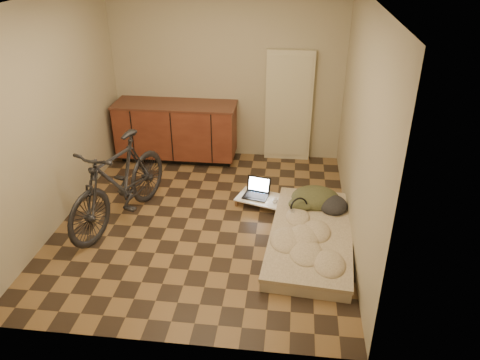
# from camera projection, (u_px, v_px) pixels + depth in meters

# --- Properties ---
(room_shell) EXTENTS (3.50, 4.00, 2.60)m
(room_shell) POSITION_uv_depth(u_px,v_px,m) (202.00, 122.00, 5.24)
(room_shell) COLOR brown
(room_shell) RESTS_ON ground
(cabinets) EXTENTS (1.84, 0.62, 0.91)m
(cabinets) POSITION_uv_depth(u_px,v_px,m) (177.00, 131.00, 7.20)
(cabinets) COLOR black
(cabinets) RESTS_ON ground
(appliance_panel) EXTENTS (0.70, 0.10, 1.70)m
(appliance_panel) POSITION_uv_depth(u_px,v_px,m) (289.00, 106.00, 7.06)
(appliance_panel) COLOR beige
(appliance_panel) RESTS_ON ground
(bicycle) EXTENTS (1.09, 1.92, 1.19)m
(bicycle) POSITION_uv_depth(u_px,v_px,m) (119.00, 178.00, 5.55)
(bicycle) COLOR black
(bicycle) RESTS_ON ground
(futon) EXTENTS (1.07, 1.98, 0.16)m
(futon) POSITION_uv_depth(u_px,v_px,m) (311.00, 236.00, 5.38)
(futon) COLOR #BCAD97
(futon) RESTS_ON ground
(clothing_pile) EXTENTS (0.68, 0.58, 0.25)m
(clothing_pile) POSITION_uv_depth(u_px,v_px,m) (320.00, 194.00, 5.82)
(clothing_pile) COLOR #3F4227
(clothing_pile) RESTS_ON futon
(headphones) EXTENTS (0.34, 0.33, 0.17)m
(headphones) POSITION_uv_depth(u_px,v_px,m) (299.00, 206.00, 5.65)
(headphones) COLOR black
(headphones) RESTS_ON futon
(lap_desk) EXTENTS (0.71, 0.56, 0.10)m
(lap_desk) POSITION_uv_depth(u_px,v_px,m) (261.00, 198.00, 6.13)
(lap_desk) COLOR brown
(lap_desk) RESTS_ON ground
(laptop) EXTENTS (0.37, 0.35, 0.22)m
(laptop) POSITION_uv_depth(u_px,v_px,m) (257.00, 192.00, 6.16)
(laptop) COLOR black
(laptop) RESTS_ON lap_desk
(mouse) EXTENTS (0.10, 0.13, 0.04)m
(mouse) POSITION_uv_depth(u_px,v_px,m) (275.00, 201.00, 6.02)
(mouse) COLOR silver
(mouse) RESTS_ON lap_desk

